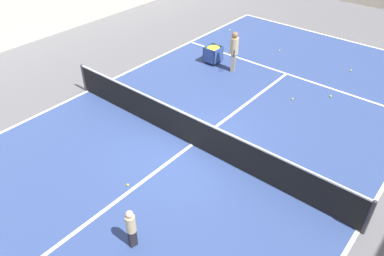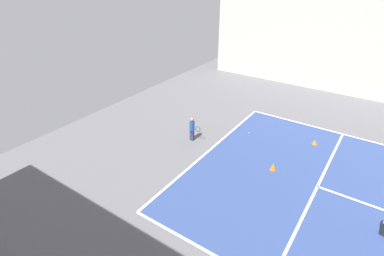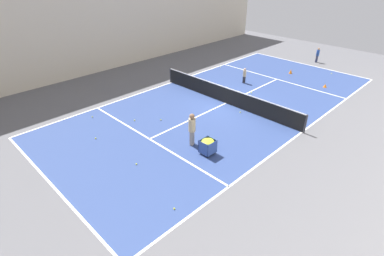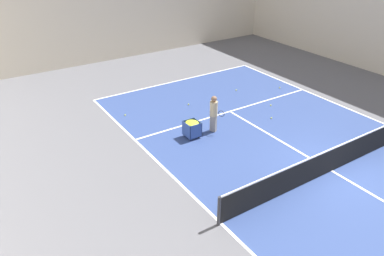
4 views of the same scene
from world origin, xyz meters
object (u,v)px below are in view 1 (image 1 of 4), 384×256
object	(u,v)px
tennis_net	(192,130)
coach_at_net	(234,49)
ball_cart	(213,51)
child_midcourt	(131,226)

from	to	relation	value
tennis_net	coach_at_net	world-z (taller)	coach_at_net
tennis_net	ball_cart	bearing A→B (deg)	120.73
child_midcourt	ball_cart	size ratio (longest dim) A/B	1.49
tennis_net	ball_cart	size ratio (longest dim) A/B	14.03
child_midcourt	coach_at_net	bearing A→B (deg)	32.37
tennis_net	coach_at_net	xyz separation A→B (m)	(-1.84, 4.83, 0.41)
coach_at_net	ball_cart	size ratio (longest dim) A/B	2.23
coach_at_net	child_midcourt	size ratio (longest dim) A/B	1.50
child_midcourt	tennis_net	bearing A→B (deg)	31.74
coach_at_net	child_midcourt	world-z (taller)	coach_at_net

